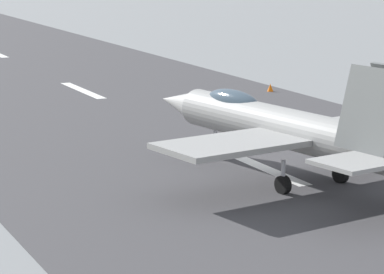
{
  "coord_description": "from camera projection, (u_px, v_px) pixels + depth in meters",
  "views": [
    {
      "loc": [
        -37.71,
        20.79,
        10.01
      ],
      "look_at": [
        -2.91,
        4.53,
        2.2
      ],
      "focal_mm": 88.91,
      "sensor_mm": 36.0,
      "label": 1
    }
  ],
  "objects": [
    {
      "name": "ground_plane",
      "position": [
        254.0,
        164.0,
        44.1
      ],
      "size": [
        400.0,
        400.0,
        0.0
      ],
      "primitive_type": "plane",
      "color": "gray"
    },
    {
      "name": "marker_cone_far",
      "position": [
        270.0,
        88.0,
        65.62
      ],
      "size": [
        0.44,
        0.44,
        0.55
      ],
      "primitive_type": "cone",
      "color": "orange",
      "rests_on": "ground"
    },
    {
      "name": "fighter_jet",
      "position": [
        286.0,
        127.0,
        40.64
      ],
      "size": [
        18.16,
        13.51,
        5.54
      ],
      "color": "#9B9B99",
      "rests_on": "ground"
    },
    {
      "name": "runway_strip",
      "position": [
        254.0,
        164.0,
        44.08
      ],
      "size": [
        240.0,
        26.0,
        0.02
      ],
      "color": "#3F3E41",
      "rests_on": "ground"
    }
  ]
}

